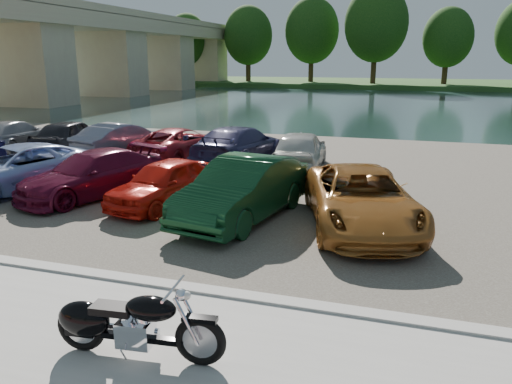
% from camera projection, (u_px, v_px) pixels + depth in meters
% --- Properties ---
extents(ground, '(200.00, 200.00, 0.00)m').
position_uv_depth(ground, '(176.00, 369.00, 6.45)').
color(ground, '#595447').
rests_on(ground, ground).
extents(kerb, '(60.00, 0.30, 0.14)m').
position_uv_depth(kerb, '(230.00, 296.00, 8.28)').
color(kerb, '#9C9A93').
rests_on(kerb, ground).
extents(parking_lot, '(60.00, 18.00, 0.04)m').
position_uv_depth(parking_lot, '(324.00, 178.00, 16.57)').
color(parking_lot, '#464039').
rests_on(parking_lot, ground).
extents(river, '(120.00, 40.00, 0.00)m').
position_uv_depth(river, '(383.00, 104.00, 43.28)').
color(river, '#172A29').
rests_on(river, ground).
extents(far_bank, '(120.00, 24.00, 0.60)m').
position_uv_depth(far_bank, '(398.00, 83.00, 72.66)').
color(far_bank, '#204016').
rests_on(far_bank, ground).
extents(bridge, '(7.00, 56.00, 8.55)m').
position_uv_depth(bridge, '(106.00, 42.00, 50.95)').
color(bridge, tan).
rests_on(bridge, ground).
extents(far_trees, '(70.25, 10.68, 12.52)m').
position_uv_depth(far_trees, '(435.00, 29.00, 63.80)').
color(far_trees, '#332412').
rests_on(far_trees, far_bank).
extents(motorcycle, '(2.33, 0.75, 1.05)m').
position_uv_depth(motorcycle, '(123.00, 323.00, 6.46)').
color(motorcycle, black).
rests_on(motorcycle, promenade).
extents(car_2, '(3.75, 5.33, 1.35)m').
position_uv_depth(car_2, '(16.00, 168.00, 14.82)').
color(car_2, '#92A7D5').
rests_on(car_2, parking_lot).
extents(car_3, '(3.24, 4.78, 1.28)m').
position_uv_depth(car_3, '(92.00, 174.00, 14.21)').
color(car_3, '#550C25').
rests_on(car_3, parking_lot).
extents(car_4, '(2.20, 3.87, 1.24)m').
position_uv_depth(car_4, '(165.00, 183.00, 13.35)').
color(car_4, red).
rests_on(car_4, parking_lot).
extents(car_5, '(2.37, 4.76, 1.50)m').
position_uv_depth(car_5, '(243.00, 189.00, 12.17)').
color(car_5, '#0F381C').
rests_on(car_5, parking_lot).
extents(car_6, '(3.60, 5.40, 1.38)m').
position_uv_depth(car_6, '(361.00, 199.00, 11.58)').
color(car_6, '#9C5F24').
rests_on(car_6, parking_lot).
extents(car_7, '(2.33, 4.65, 1.30)m').
position_uv_depth(car_7, '(13.00, 135.00, 21.31)').
color(car_7, gray).
rests_on(car_7, parking_lot).
extents(car_8, '(2.13, 4.30, 1.41)m').
position_uv_depth(car_8, '(71.00, 136.00, 20.79)').
color(car_8, black).
rests_on(car_8, parking_lot).
extents(car_9, '(2.52, 4.41, 1.37)m').
position_uv_depth(car_9, '(123.00, 140.00, 19.87)').
color(car_9, slate).
rests_on(car_9, parking_lot).
extents(car_10, '(2.63, 4.65, 1.22)m').
position_uv_depth(car_10, '(179.00, 143.00, 19.61)').
color(car_10, maroon).
rests_on(car_10, parking_lot).
extents(car_11, '(2.52, 5.19, 1.45)m').
position_uv_depth(car_11, '(239.00, 146.00, 18.34)').
color(car_11, '#29284E').
rests_on(car_11, parking_lot).
extents(car_12, '(2.03, 4.27, 1.41)m').
position_uv_depth(car_12, '(300.00, 150.00, 17.66)').
color(car_12, '#B6B7B2').
rests_on(car_12, parking_lot).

